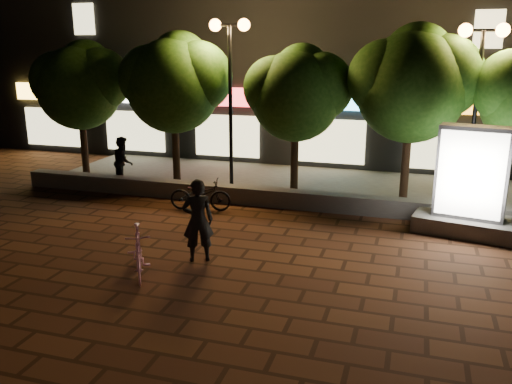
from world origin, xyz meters
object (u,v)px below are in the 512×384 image
at_px(tree_mid, 298,90).
at_px(scooter_parked, 200,195).
at_px(rider, 198,220).
at_px(tree_left, 175,80).
at_px(scooter_pink, 138,252).
at_px(street_lamp_left, 230,62).
at_px(street_lamp_right, 480,69).
at_px(ad_kiosk, 470,191).
at_px(tree_far_left, 81,82).
at_px(pedestrian, 123,161).
at_px(tree_right, 414,80).

height_order(tree_mid, scooter_parked, tree_mid).
bearing_deg(tree_mid, rider, -98.05).
relative_size(tree_left, rider, 2.68).
height_order(scooter_pink, scooter_parked, scooter_pink).
height_order(street_lamp_left, rider, street_lamp_left).
xyz_separation_m(street_lamp_right, ad_kiosk, (-0.11, -2.03, -2.81)).
height_order(street_lamp_right, scooter_pink, street_lamp_right).
distance_m(tree_far_left, street_lamp_left, 5.50).
bearing_deg(rider, ad_kiosk, -174.24).
relative_size(tree_far_left, rider, 2.54).
xyz_separation_m(scooter_pink, pedestrian, (-3.81, 5.92, 0.39)).
height_order(tree_mid, ad_kiosk, tree_mid).
xyz_separation_m(tree_right, street_lamp_right, (1.64, -0.26, 0.33)).
bearing_deg(scooter_parked, tree_left, 26.89).
distance_m(rider, scooter_parked, 3.67).
xyz_separation_m(tree_far_left, tree_right, (10.80, 0.00, 0.27)).
relative_size(ad_kiosk, pedestrian, 1.66).
height_order(street_lamp_left, scooter_pink, street_lamp_left).
height_order(tree_far_left, scooter_pink, tree_far_left).
height_order(tree_mid, scooter_pink, tree_mid).
xyz_separation_m(street_lamp_right, scooter_parked, (-7.15, -2.20, -3.44)).
distance_m(tree_left, scooter_pink, 7.83).
bearing_deg(tree_left, tree_mid, -0.00).
xyz_separation_m(street_lamp_right, scooter_pink, (-6.64, -6.62, -3.39)).
xyz_separation_m(ad_kiosk, pedestrian, (-10.34, 1.33, -0.19)).
bearing_deg(rider, tree_mid, -124.28).
distance_m(tree_left, tree_right, 7.30).
xyz_separation_m(tree_far_left, tree_left, (3.50, 0.00, 0.15)).
bearing_deg(scooter_parked, scooter_pink, 177.34).
distance_m(scooter_parked, pedestrian, 3.65).
bearing_deg(ad_kiosk, tree_right, 123.86).
relative_size(street_lamp_left, rider, 2.84).
distance_m(street_lamp_right, scooter_parked, 8.23).
relative_size(tree_right, pedestrian, 3.13).
bearing_deg(tree_far_left, pedestrian, -25.72).
bearing_deg(street_lamp_right, tree_right, 170.90).
height_order(tree_mid, tree_right, tree_right).
xyz_separation_m(ad_kiosk, rider, (-5.67, -3.54, -0.17)).
distance_m(tree_far_left, rider, 9.18).
relative_size(tree_far_left, scooter_parked, 2.67).
relative_size(tree_left, tree_right, 0.97).
xyz_separation_m(tree_right, rider, (-4.13, -5.83, -2.66)).
bearing_deg(street_lamp_left, tree_right, 2.81).
bearing_deg(scooter_pink, tree_right, 24.22).
height_order(street_lamp_left, street_lamp_right, street_lamp_left).
bearing_deg(tree_right, rider, -125.31).
relative_size(scooter_pink, rider, 0.92).
xyz_separation_m(tree_left, ad_kiosk, (8.84, -2.29, -2.36)).
height_order(tree_mid, street_lamp_right, street_lamp_right).
bearing_deg(tree_right, tree_mid, -180.00).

